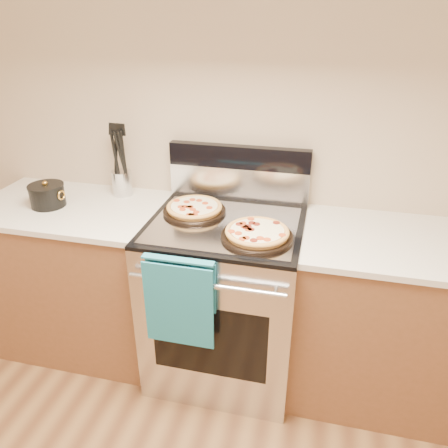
% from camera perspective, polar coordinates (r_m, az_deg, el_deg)
% --- Properties ---
extents(wall_back, '(4.00, 0.00, 4.00)m').
position_cam_1_polar(wall_back, '(2.33, 2.27, 13.51)').
color(wall_back, tan).
rests_on(wall_back, ground).
extents(range_body, '(0.76, 0.68, 0.90)m').
position_cam_1_polar(range_body, '(2.39, 0.18, -9.95)').
color(range_body, '#B7B7BC').
rests_on(range_body, ground).
extents(oven_window, '(0.56, 0.01, 0.40)m').
position_cam_1_polar(oven_window, '(2.14, -1.96, -15.13)').
color(oven_window, black).
rests_on(oven_window, range_body).
extents(cooktop, '(0.76, 0.68, 0.02)m').
position_cam_1_polar(cooktop, '(2.15, 0.20, -0.06)').
color(cooktop, black).
rests_on(cooktop, range_body).
extents(backsplash_lower, '(0.76, 0.06, 0.18)m').
position_cam_1_polar(backsplash_lower, '(2.39, 1.93, 5.33)').
color(backsplash_lower, silver).
rests_on(backsplash_lower, cooktop).
extents(backsplash_upper, '(0.76, 0.06, 0.12)m').
position_cam_1_polar(backsplash_upper, '(2.34, 1.98, 8.75)').
color(backsplash_upper, black).
rests_on(backsplash_upper, backsplash_lower).
extents(oven_handle, '(0.70, 0.03, 0.03)m').
position_cam_1_polar(oven_handle, '(1.90, -2.44, -7.98)').
color(oven_handle, silver).
rests_on(oven_handle, range_body).
extents(dish_towel, '(0.32, 0.05, 0.42)m').
position_cam_1_polar(dish_towel, '(1.98, -5.78, -9.87)').
color(dish_towel, '#197B7D').
rests_on(dish_towel, oven_handle).
extents(foil_sheet, '(0.70, 0.55, 0.01)m').
position_cam_1_polar(foil_sheet, '(2.12, 0.02, -0.09)').
color(foil_sheet, gray).
rests_on(foil_sheet, cooktop).
extents(cabinet_left, '(1.00, 0.62, 0.88)m').
position_cam_1_polar(cabinet_left, '(2.73, -18.10, -6.70)').
color(cabinet_left, brown).
rests_on(cabinet_left, ground).
extents(countertop_left, '(1.02, 0.64, 0.03)m').
position_cam_1_polar(countertop_left, '(2.52, -19.54, 2.03)').
color(countertop_left, beige).
rests_on(countertop_left, cabinet_left).
extents(cabinet_right, '(1.00, 0.62, 0.88)m').
position_cam_1_polar(cabinet_right, '(2.42, 21.54, -11.95)').
color(cabinet_right, brown).
rests_on(cabinet_right, ground).
extents(countertop_right, '(1.02, 0.64, 0.03)m').
position_cam_1_polar(countertop_right, '(2.18, 23.50, -2.47)').
color(countertop_right, beige).
rests_on(countertop_right, cabinet_right).
extents(pepperoni_pizza_back, '(0.33, 0.33, 0.04)m').
position_cam_1_polar(pepperoni_pizza_back, '(2.24, -3.89, 2.03)').
color(pepperoni_pizza_back, '#C1783B').
rests_on(pepperoni_pizza_back, foil_sheet).
extents(pepperoni_pizza_front, '(0.41, 0.41, 0.04)m').
position_cam_1_polar(pepperoni_pizza_front, '(1.99, 4.34, -1.24)').
color(pepperoni_pizza_front, '#C1783B').
rests_on(pepperoni_pizza_front, foil_sheet).
extents(utensil_crock, '(0.15, 0.15, 0.14)m').
position_cam_1_polar(utensil_crock, '(2.55, -13.14, 5.26)').
color(utensil_crock, silver).
rests_on(utensil_crock, countertop_left).
extents(saucepan, '(0.20, 0.20, 0.11)m').
position_cam_1_polar(saucepan, '(2.52, -22.07, 3.39)').
color(saucepan, black).
rests_on(saucepan, countertop_left).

